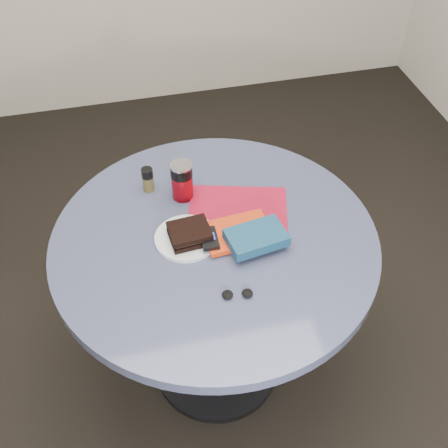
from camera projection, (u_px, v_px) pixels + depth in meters
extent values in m
plane|color=black|center=(217.00, 366.00, 2.24)|extent=(4.00, 4.00, 0.00)
cylinder|color=black|center=(217.00, 364.00, 2.23)|extent=(0.48, 0.48, 0.03)
cylinder|color=black|center=(216.00, 311.00, 1.98)|extent=(0.11, 0.11, 0.68)
cylinder|color=#363D5A|center=(215.00, 242.00, 1.72)|extent=(1.00, 1.00, 0.04)
cylinder|color=silver|center=(186.00, 238.00, 1.69)|extent=(0.24, 0.24, 0.01)
cube|color=black|center=(190.00, 237.00, 1.68)|extent=(0.13, 0.11, 0.02)
cube|color=#362314|center=(190.00, 234.00, 1.67)|extent=(0.11, 0.10, 0.01)
cube|color=black|center=(190.00, 231.00, 1.66)|extent=(0.13, 0.11, 0.02)
cylinder|color=maroon|center=(182.00, 186.00, 1.80)|extent=(0.09, 0.09, 0.09)
cylinder|color=black|center=(181.00, 171.00, 1.76)|extent=(0.09, 0.09, 0.04)
cylinder|color=silver|center=(181.00, 166.00, 1.74)|extent=(0.09, 0.09, 0.01)
cylinder|color=#49431F|center=(148.00, 183.00, 1.84)|extent=(0.04, 0.04, 0.06)
cylinder|color=black|center=(147.00, 173.00, 1.81)|extent=(0.04, 0.04, 0.03)
cube|color=maroon|center=(238.00, 211.00, 1.78)|extent=(0.36, 0.31, 0.01)
cube|color=red|center=(237.00, 233.00, 1.70)|extent=(0.22, 0.15, 0.02)
cube|color=navy|center=(256.00, 237.00, 1.65)|extent=(0.19, 0.14, 0.03)
cube|color=black|center=(209.00, 238.00, 1.66)|extent=(0.05, 0.09, 0.01)
cube|color=blue|center=(209.00, 237.00, 1.66)|extent=(0.03, 0.03, 0.00)
ellipsoid|color=black|center=(227.00, 295.00, 1.54)|extent=(0.04, 0.04, 0.02)
ellipsoid|color=black|center=(247.00, 293.00, 1.54)|extent=(0.04, 0.04, 0.02)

